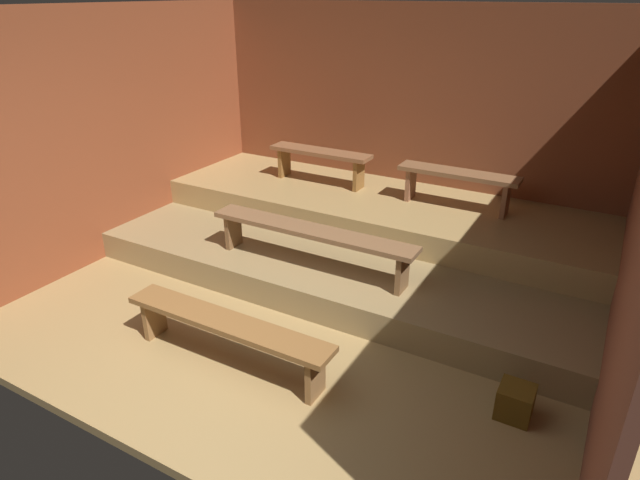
# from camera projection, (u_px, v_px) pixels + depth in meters

# --- Properties ---
(ground) EXTENTS (5.82, 4.87, 0.08)m
(ground) POSITION_uv_depth(u_px,v_px,m) (324.00, 293.00, 5.48)
(ground) COLOR #987949
(wall_back) EXTENTS (5.82, 0.06, 2.63)m
(wall_back) POSITION_uv_depth(u_px,v_px,m) (408.00, 120.00, 6.54)
(wall_back) COLOR brown
(wall_back) RESTS_ON ground
(wall_left) EXTENTS (0.06, 4.87, 2.63)m
(wall_left) POSITION_uv_depth(u_px,v_px,m) (125.00, 131.00, 6.05)
(wall_left) COLOR brown
(wall_left) RESTS_ON ground
(platform_lower) EXTENTS (5.02, 2.60, 0.29)m
(platform_lower) POSITION_uv_depth(u_px,v_px,m) (356.00, 249.00, 5.98)
(platform_lower) COLOR olive
(platform_lower) RESTS_ON ground
(platform_middle) EXTENTS (5.02, 1.49, 0.29)m
(platform_middle) POSITION_uv_depth(u_px,v_px,m) (378.00, 209.00, 6.30)
(platform_middle) COLOR #A0824E
(platform_middle) RESTS_ON platform_lower
(bench_floor_center) EXTENTS (1.85, 0.28, 0.41)m
(bench_floor_center) POSITION_uv_depth(u_px,v_px,m) (227.00, 328.00, 4.25)
(bench_floor_center) COLOR brown
(bench_floor_center) RESTS_ON ground
(bench_lower_center) EXTENTS (2.12, 0.28, 0.41)m
(bench_lower_center) POSITION_uv_depth(u_px,v_px,m) (311.00, 235.00, 5.15)
(bench_lower_center) COLOR brown
(bench_lower_center) RESTS_ON platform_lower
(bench_middle_left) EXTENTS (1.29, 0.28, 0.41)m
(bench_middle_left) POSITION_uv_depth(u_px,v_px,m) (320.00, 157.00, 6.59)
(bench_middle_left) COLOR brown
(bench_middle_left) RESTS_ON platform_middle
(bench_middle_right) EXTENTS (1.29, 0.28, 0.41)m
(bench_middle_right) POSITION_uv_depth(u_px,v_px,m) (458.00, 179.00, 5.83)
(bench_middle_right) COLOR brown
(bench_middle_right) RESTS_ON platform_middle
(wooden_crate_floor) EXTENTS (0.24, 0.24, 0.24)m
(wooden_crate_floor) POSITION_uv_depth(u_px,v_px,m) (515.00, 402.00, 3.80)
(wooden_crate_floor) COLOR #5A3F10
(wooden_crate_floor) RESTS_ON ground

